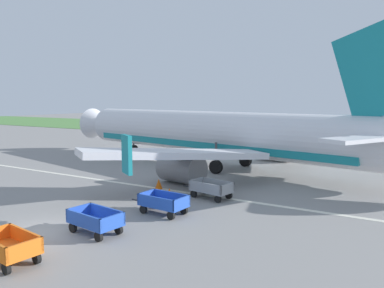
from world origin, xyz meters
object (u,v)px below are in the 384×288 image
at_px(baggage_cart_second_in_row, 9,246).
at_px(baggage_cart_far_end, 211,189).
at_px(baggage_cart_fourth_in_row, 163,203).
at_px(traffic_cone_near_plane, 169,193).
at_px(traffic_cone_mid_apron, 159,184).
at_px(airplane, 218,134).
at_px(baggage_cart_third_in_row, 95,220).

distance_m(baggage_cart_second_in_row, baggage_cart_far_end, 12.17).
height_order(baggage_cart_fourth_in_row, traffic_cone_near_plane, baggage_cart_fourth_in_row).
bearing_deg(baggage_cart_far_end, traffic_cone_near_plane, -149.59).
bearing_deg(traffic_cone_mid_apron, airplane, 90.19).
relative_size(baggage_cart_second_in_row, baggage_cart_far_end, 1.00).
xyz_separation_m(baggage_cart_far_end, traffic_cone_near_plane, (-2.23, -1.31, -0.28)).
relative_size(baggage_cart_second_in_row, traffic_cone_near_plane, 5.67).
bearing_deg(airplane, traffic_cone_near_plane, -79.58).
distance_m(baggage_cart_far_end, traffic_cone_near_plane, 2.60).
distance_m(baggage_cart_fourth_in_row, baggage_cart_far_end, 4.18).
xyz_separation_m(baggage_cart_fourth_in_row, traffic_cone_mid_apron, (-3.44, 4.43, -0.25)).
bearing_deg(airplane, traffic_cone_mid_apron, -89.81).
bearing_deg(baggage_cart_fourth_in_row, baggage_cart_second_in_row, -101.81).
height_order(airplane, baggage_cart_far_end, airplane).
bearing_deg(baggage_cart_fourth_in_row, airplane, 104.34).
bearing_deg(baggage_cart_far_end, airplane, 113.99).
distance_m(baggage_cart_third_in_row, baggage_cart_far_end, 8.26).
bearing_deg(baggage_cart_second_in_row, airplane, 94.89).
xyz_separation_m(baggage_cart_third_in_row, baggage_cart_far_end, (1.77, 8.07, 0.00)).
height_order(airplane, baggage_cart_fourth_in_row, airplane).
relative_size(baggage_cart_third_in_row, traffic_cone_mid_apron, 5.16).
height_order(airplane, traffic_cone_mid_apron, airplane).
bearing_deg(baggage_cart_far_end, baggage_cart_third_in_row, -102.38).
xyz_separation_m(airplane, baggage_cart_far_end, (4.20, -9.44, -2.45)).
height_order(baggage_cart_second_in_row, baggage_cart_fourth_in_row, same).
height_order(baggage_cart_third_in_row, traffic_cone_mid_apron, baggage_cart_third_in_row).
distance_m(baggage_cart_second_in_row, baggage_cart_fourth_in_row, 8.00).
bearing_deg(baggage_cart_third_in_row, traffic_cone_near_plane, 93.84).
height_order(airplane, traffic_cone_near_plane, airplane).
relative_size(baggage_cart_fourth_in_row, traffic_cone_mid_apron, 5.13).
height_order(baggage_cart_third_in_row, traffic_cone_near_plane, baggage_cart_third_in_row).
relative_size(airplane, traffic_cone_mid_apron, 53.46).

